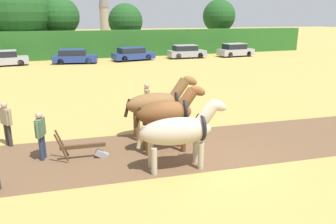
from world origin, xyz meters
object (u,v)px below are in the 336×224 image
draft_horse_lead_right (167,113)px  farmer_beside_team (147,99)px  parked_car_right (235,50)px  farmer_at_plow (41,132)px  tree_center_left (20,12)px  farmer_onlooker_right (6,121)px  draft_horse_trail_left (158,103)px  parked_car_center_right (186,52)px  parked_car_center (133,54)px  draft_horse_lead_left (180,131)px  tree_center (60,17)px  parked_car_left (5,58)px  plow (87,149)px  tree_right (219,16)px  tree_center_right (125,21)px  church_spire (103,3)px  parked_car_center_left (75,57)px

draft_horse_lead_right → farmer_beside_team: bearing=90.4°
parked_car_right → farmer_at_plow: bearing=-136.0°
tree_center_left → farmer_onlooker_right: size_ratio=5.17×
draft_horse_trail_left → parked_car_center_right: bearing=69.7°
parked_car_center → farmer_beside_team: bearing=-111.6°
draft_horse_lead_left → parked_car_center_right: 28.41m
farmer_at_plow → parked_car_center_right: size_ratio=0.38×
tree_center → parked_car_center: bearing=-46.5°
parked_car_right → farmer_onlooker_right: bearing=-139.7°
parked_car_left → parked_car_right: (24.87, -0.82, 0.04)m
plow → farmer_at_plow: farmer_at_plow is taller
tree_right → parked_car_left: tree_right is taller
tree_center_right → farmer_at_plow: 34.37m
parked_car_center → parked_car_right: size_ratio=1.09×
plow → parked_car_left: (-4.89, 24.64, 0.38)m
tree_right → draft_horse_lead_right: (-19.57, -32.77, -3.25)m
plow → farmer_beside_team: (3.03, 3.24, 0.71)m
tree_center → parked_car_center_right: tree_center is taller
plow → draft_horse_lead_left: bearing=-27.8°
church_spire → farmer_onlooker_right: 70.83m
draft_horse_trail_left → parked_car_right: bearing=58.1°
church_spire → draft_horse_lead_right: bearing=-97.7°
tree_center_right → parked_car_center: size_ratio=1.34×
tree_right → draft_horse_lead_right: 38.31m
parked_car_left → parked_car_center_right: bearing=-7.6°
tree_center_right → tree_center_left: bearing=-173.5°
parked_car_left → parked_car_center_left: (6.44, -0.51, -0.02)m
tree_right → church_spire: 39.90m
tree_right → church_spire: size_ratio=0.47×
parked_car_right → tree_right: bearing=71.4°
tree_right → draft_horse_lead_left: (-19.70, -34.22, -3.40)m
church_spire → parked_car_right: size_ratio=3.44×
draft_horse_lead_right → parked_car_right: 29.60m
farmer_onlooker_right → parked_car_center_left: size_ratio=0.36×
tree_center → plow: 31.85m
parked_car_right → tree_center_left: bearing=157.9°
tree_center_right → farmer_beside_team: bearing=-101.2°
tree_right → parked_car_center_left: 22.75m
parked_car_center → church_spire: bearing=74.9°
parked_car_center_left → parked_car_center: size_ratio=0.98×
parked_car_center_left → tree_center: bearing=107.4°
farmer_at_plow → tree_center_right: bearing=89.5°
draft_horse_trail_left → church_spire: bearing=87.4°
farmer_at_plow → draft_horse_lead_left: bearing=-11.3°
tree_center_left → draft_horse_lead_right: (6.28, -31.93, -3.65)m
plow → parked_car_right: parked_car_right is taller
farmer_onlooker_right → parked_car_left: (-2.32, 22.49, -0.26)m
tree_right → parked_car_center_left: size_ratio=1.52×
tree_center_right → parked_car_center_right: bearing=-60.4°
draft_horse_trail_left → parked_car_center: size_ratio=0.64×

